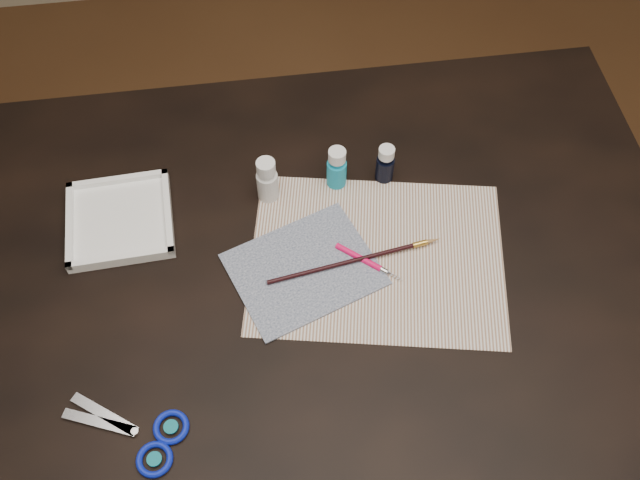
{
  "coord_description": "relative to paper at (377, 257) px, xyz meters",
  "views": [
    {
      "loc": [
        -0.09,
        -0.65,
        1.81
      ],
      "look_at": [
        0.0,
        0.0,
        0.8
      ],
      "focal_mm": 40.0,
      "sensor_mm": 36.0,
      "label": 1
    }
  ],
  "objects": [
    {
      "name": "scissors",
      "position": [
        -0.44,
        -0.26,
        0.0
      ],
      "size": [
        0.24,
        0.18,
        0.01
      ],
      "primitive_type": null,
      "rotation": [
        0.0,
        0.0,
        2.76
      ],
      "color": "silver",
      "rests_on": "table"
    },
    {
      "name": "paintbrush",
      "position": [
        -0.04,
        -0.01,
        0.01
      ],
      "size": [
        0.31,
        0.06,
        0.01
      ],
      "primitive_type": null,
      "rotation": [
        0.0,
        0.0,
        0.15
      ],
      "color": "black",
      "rests_on": "canvas"
    },
    {
      "name": "palette_tray",
      "position": [
        -0.45,
        0.14,
        0.01
      ],
      "size": [
        0.19,
        0.19,
        0.02
      ],
      "primitive_type": "cube",
      "rotation": [
        0.0,
        0.0,
        0.05
      ],
      "color": "white",
      "rests_on": "table"
    },
    {
      "name": "ground",
      "position": [
        -0.1,
        0.02,
        -0.76
      ],
      "size": [
        3.5,
        3.5,
        0.02
      ],
      "primitive_type": "cube",
      "color": "#422614",
      "rests_on": "ground"
    },
    {
      "name": "paint_bottle_cyan",
      "position": [
        -0.05,
        0.17,
        0.04
      ],
      "size": [
        0.04,
        0.04,
        0.09
      ],
      "primitive_type": "cylinder",
      "rotation": [
        0.0,
        0.0,
        0.02
      ],
      "color": "#1496BC",
      "rests_on": "table"
    },
    {
      "name": "paper",
      "position": [
        0.0,
        0.0,
        0.0
      ],
      "size": [
        0.5,
        0.41,
        0.0
      ],
      "primitive_type": "cube",
      "rotation": [
        0.0,
        0.0,
        -0.2
      ],
      "color": "silver",
      "rests_on": "table"
    },
    {
      "name": "table",
      "position": [
        -0.1,
        0.02,
        -0.38
      ],
      "size": [
        1.3,
        0.9,
        0.75
      ],
      "primitive_type": "cube",
      "color": "black",
      "rests_on": "ground"
    },
    {
      "name": "craft_knife",
      "position": [
        -0.02,
        -0.01,
        0.01
      ],
      "size": [
        0.11,
        0.09,
        0.01
      ],
      "primitive_type": null,
      "rotation": [
        0.0,
        0.0,
        -0.7
      ],
      "color": "#ED0C55",
      "rests_on": "paper"
    },
    {
      "name": "paint_bottle_navy",
      "position": [
        0.04,
        0.17,
        0.04
      ],
      "size": [
        0.04,
        0.04,
        0.08
      ],
      "primitive_type": "cylinder",
      "rotation": [
        0.0,
        0.0,
        -0.11
      ],
      "color": "black",
      "rests_on": "table"
    },
    {
      "name": "paint_bottle_white",
      "position": [
        -0.18,
        0.16,
        0.05
      ],
      "size": [
        0.05,
        0.05,
        0.1
      ],
      "primitive_type": "cylinder",
      "rotation": [
        0.0,
        0.0,
        0.29
      ],
      "color": "silver",
      "rests_on": "table"
    },
    {
      "name": "canvas",
      "position": [
        -0.13,
        -0.01,
        0.0
      ],
      "size": [
        0.29,
        0.26,
        0.0
      ],
      "primitive_type": "cube",
      "rotation": [
        0.0,
        0.0,
        0.35
      ],
      "color": "#122040",
      "rests_on": "paper"
    }
  ]
}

